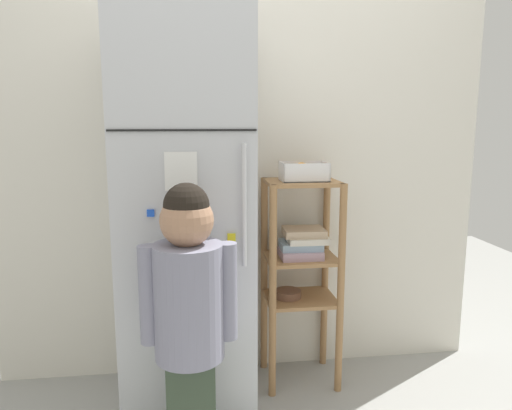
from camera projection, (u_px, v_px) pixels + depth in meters
The scene contains 6 objects.
ground_plane at pixel (251, 396), 2.38m from camera, with size 6.00×6.00×0.00m, color #999993.
kitchen_wall_back at pixel (242, 156), 2.51m from camera, with size 2.56×0.03×2.33m, color silver.
refrigerator at pixel (186, 216), 2.21m from camera, with size 0.59×0.60×1.83m.
child_standing at pixel (189, 301), 1.80m from camera, with size 0.36×0.27×1.13m.
pantry_shelf_unit at pixel (301, 259), 2.45m from camera, with size 0.37×0.31×1.05m.
fruit_bin at pixel (304, 173), 2.36m from camera, with size 0.23×0.15×0.09m.
Camera 1 is at (-0.26, -2.17, 1.34)m, focal length 33.85 mm.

